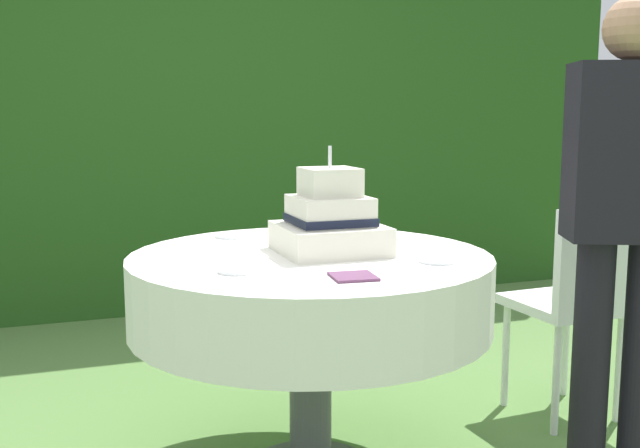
{
  "coord_description": "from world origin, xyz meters",
  "views": [
    {
      "loc": [
        -0.79,
        -2.31,
        1.25
      ],
      "look_at": [
        0.04,
        0.0,
        0.88
      ],
      "focal_mm": 41.66,
      "sensor_mm": 36.0,
      "label": 1
    }
  ],
  "objects_px": {
    "serving_plate_left": "(235,235)",
    "garden_chair": "(579,292)",
    "serving_plate_near": "(438,260)",
    "napkin_stack": "(354,277)",
    "serving_plate_right": "(385,238)",
    "cake_table": "(310,292)",
    "wedding_cake": "(330,221)",
    "standing_person": "(625,215)",
    "serving_plate_far": "(237,270)"
  },
  "relations": [
    {
      "from": "serving_plate_left",
      "to": "garden_chair",
      "type": "height_order",
      "value": "garden_chair"
    },
    {
      "from": "serving_plate_near",
      "to": "napkin_stack",
      "type": "distance_m",
      "value": 0.36
    },
    {
      "from": "napkin_stack",
      "to": "garden_chair",
      "type": "bearing_deg",
      "value": 21.29
    },
    {
      "from": "serving_plate_right",
      "to": "garden_chair",
      "type": "height_order",
      "value": "garden_chair"
    },
    {
      "from": "cake_table",
      "to": "serving_plate_left",
      "type": "height_order",
      "value": "serving_plate_left"
    },
    {
      "from": "serving_plate_left",
      "to": "wedding_cake",
      "type": "bearing_deg",
      "value": -60.52
    },
    {
      "from": "garden_chair",
      "to": "wedding_cake",
      "type": "bearing_deg",
      "value": -177.03
    },
    {
      "from": "wedding_cake",
      "to": "serving_plate_near",
      "type": "distance_m",
      "value": 0.39
    },
    {
      "from": "serving_plate_right",
      "to": "napkin_stack",
      "type": "relative_size",
      "value": 1.02
    },
    {
      "from": "cake_table",
      "to": "napkin_stack",
      "type": "relative_size",
      "value": 9.82
    },
    {
      "from": "serving_plate_left",
      "to": "standing_person",
      "type": "relative_size",
      "value": 0.09
    },
    {
      "from": "serving_plate_right",
      "to": "garden_chair",
      "type": "bearing_deg",
      "value": -8.72
    },
    {
      "from": "serving_plate_far",
      "to": "napkin_stack",
      "type": "bearing_deg",
      "value": -32.32
    },
    {
      "from": "garden_chair",
      "to": "cake_table",
      "type": "bearing_deg",
      "value": -176.68
    },
    {
      "from": "wedding_cake",
      "to": "napkin_stack",
      "type": "relative_size",
      "value": 2.92
    },
    {
      "from": "serving_plate_right",
      "to": "wedding_cake",
      "type": "bearing_deg",
      "value": -147.77
    },
    {
      "from": "cake_table",
      "to": "serving_plate_far",
      "type": "bearing_deg",
      "value": -146.41
    },
    {
      "from": "serving_plate_right",
      "to": "garden_chair",
      "type": "xyz_separation_m",
      "value": [
        0.8,
        -0.12,
        -0.24
      ]
    },
    {
      "from": "serving_plate_right",
      "to": "serving_plate_left",
      "type": "bearing_deg",
      "value": 155.4
    },
    {
      "from": "wedding_cake",
      "to": "serving_plate_right",
      "type": "height_order",
      "value": "wedding_cake"
    },
    {
      "from": "serving_plate_far",
      "to": "serving_plate_right",
      "type": "bearing_deg",
      "value": 30.5
    },
    {
      "from": "wedding_cake",
      "to": "cake_table",
      "type": "bearing_deg",
      "value": -171.83
    },
    {
      "from": "cake_table",
      "to": "standing_person",
      "type": "relative_size",
      "value": 0.76
    },
    {
      "from": "serving_plate_left",
      "to": "garden_chair",
      "type": "xyz_separation_m",
      "value": [
        1.31,
        -0.36,
        -0.24
      ]
    },
    {
      "from": "serving_plate_left",
      "to": "serving_plate_right",
      "type": "bearing_deg",
      "value": -24.6
    },
    {
      "from": "serving_plate_near",
      "to": "napkin_stack",
      "type": "height_order",
      "value": "serving_plate_near"
    },
    {
      "from": "serving_plate_left",
      "to": "napkin_stack",
      "type": "xyz_separation_m",
      "value": [
        0.16,
        -0.81,
        -0.0
      ]
    },
    {
      "from": "serving_plate_left",
      "to": "serving_plate_right",
      "type": "xyz_separation_m",
      "value": [
        0.52,
        -0.24,
        0.0
      ]
    },
    {
      "from": "wedding_cake",
      "to": "napkin_stack",
      "type": "height_order",
      "value": "wedding_cake"
    },
    {
      "from": "serving_plate_near",
      "to": "serving_plate_left",
      "type": "height_order",
      "value": "same"
    },
    {
      "from": "serving_plate_near",
      "to": "serving_plate_left",
      "type": "xyz_separation_m",
      "value": [
        -0.5,
        0.69,
        0.0
      ]
    },
    {
      "from": "garden_chair",
      "to": "serving_plate_far",
      "type": "bearing_deg",
      "value": -169.73
    },
    {
      "from": "serving_plate_far",
      "to": "serving_plate_left",
      "type": "relative_size",
      "value": 0.8
    },
    {
      "from": "wedding_cake",
      "to": "garden_chair",
      "type": "bearing_deg",
      "value": 2.97
    },
    {
      "from": "cake_table",
      "to": "standing_person",
      "type": "xyz_separation_m",
      "value": [
        0.89,
        -0.45,
        0.28
      ]
    },
    {
      "from": "serving_plate_far",
      "to": "napkin_stack",
      "type": "xyz_separation_m",
      "value": [
        0.3,
        -0.19,
        -0.0
      ]
    },
    {
      "from": "serving_plate_near",
      "to": "garden_chair",
      "type": "height_order",
      "value": "garden_chair"
    },
    {
      "from": "serving_plate_far",
      "to": "serving_plate_left",
      "type": "height_order",
      "value": "same"
    },
    {
      "from": "cake_table",
      "to": "standing_person",
      "type": "height_order",
      "value": "standing_person"
    },
    {
      "from": "serving_plate_far",
      "to": "serving_plate_right",
      "type": "xyz_separation_m",
      "value": [
        0.65,
        0.38,
        0.0
      ]
    },
    {
      "from": "cake_table",
      "to": "wedding_cake",
      "type": "bearing_deg",
      "value": 8.17
    },
    {
      "from": "cake_table",
      "to": "serving_plate_near",
      "type": "height_order",
      "value": "serving_plate_near"
    },
    {
      "from": "wedding_cake",
      "to": "serving_plate_far",
      "type": "height_order",
      "value": "wedding_cake"
    },
    {
      "from": "napkin_stack",
      "to": "serving_plate_far",
      "type": "bearing_deg",
      "value": 147.68
    },
    {
      "from": "serving_plate_left",
      "to": "garden_chair",
      "type": "relative_size",
      "value": 0.16
    },
    {
      "from": "cake_table",
      "to": "standing_person",
      "type": "bearing_deg",
      "value": -26.95
    },
    {
      "from": "napkin_stack",
      "to": "serving_plate_left",
      "type": "bearing_deg",
      "value": 101.16
    },
    {
      "from": "serving_plate_left",
      "to": "cake_table",
      "type": "bearing_deg",
      "value": -69.54
    },
    {
      "from": "napkin_stack",
      "to": "wedding_cake",
      "type": "bearing_deg",
      "value": 79.2
    },
    {
      "from": "serving_plate_right",
      "to": "standing_person",
      "type": "relative_size",
      "value": 0.08
    }
  ]
}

